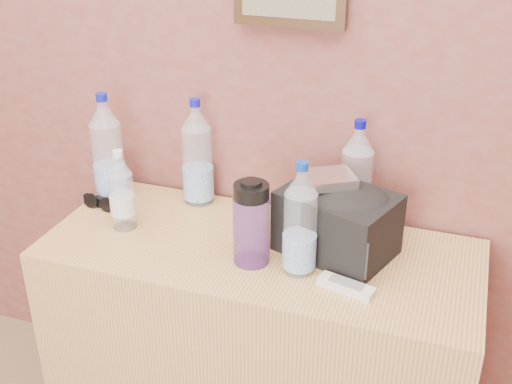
% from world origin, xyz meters
% --- Properties ---
extents(dresser, '(1.17, 0.49, 0.73)m').
position_xyz_m(dresser, '(0.09, 1.74, 0.37)').
color(dresser, tan).
rests_on(dresser, ground).
extents(pet_large_a, '(0.09, 0.09, 0.34)m').
position_xyz_m(pet_large_a, '(-0.43, 1.86, 0.88)').
color(pet_large_a, silver).
rests_on(pet_large_a, dresser).
extents(pet_large_b, '(0.09, 0.09, 0.33)m').
position_xyz_m(pet_large_b, '(-0.17, 1.93, 0.88)').
color(pet_large_b, white).
rests_on(pet_large_b, dresser).
extents(pet_large_c, '(0.09, 0.09, 0.32)m').
position_xyz_m(pet_large_c, '(0.31, 1.93, 0.88)').
color(pet_large_c, silver).
rests_on(pet_large_c, dresser).
extents(pet_large_d, '(0.08, 0.08, 0.30)m').
position_xyz_m(pet_large_d, '(0.22, 1.67, 0.87)').
color(pet_large_d, silver).
rests_on(pet_large_d, dresser).
extents(pet_small, '(0.07, 0.07, 0.24)m').
position_xyz_m(pet_small, '(-0.31, 1.72, 0.84)').
color(pet_small, white).
rests_on(pet_small, dresser).
extents(nalgene_bottle, '(0.09, 0.09, 0.23)m').
position_xyz_m(nalgene_bottle, '(0.09, 1.67, 0.85)').
color(nalgene_bottle, '#572B86').
rests_on(nalgene_bottle, dresser).
extents(sunglasses, '(0.13, 0.06, 0.03)m').
position_xyz_m(sunglasses, '(-0.43, 1.79, 0.75)').
color(sunglasses, black).
rests_on(sunglasses, dresser).
extents(ac_remote, '(0.15, 0.08, 0.02)m').
position_xyz_m(ac_remote, '(0.35, 1.62, 0.74)').
color(ac_remote, beige).
rests_on(ac_remote, dresser).
extents(toiletry_bag, '(0.34, 0.29, 0.19)m').
position_xyz_m(toiletry_bag, '(0.29, 1.79, 0.83)').
color(toiletry_bag, '#272629').
rests_on(toiletry_bag, dresser).
extents(foil_packet, '(0.16, 0.15, 0.03)m').
position_xyz_m(foil_packet, '(0.26, 1.79, 0.94)').
color(foil_packet, silver).
rests_on(foil_packet, toiletry_bag).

